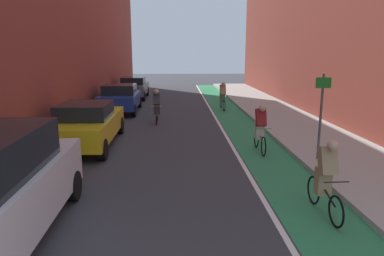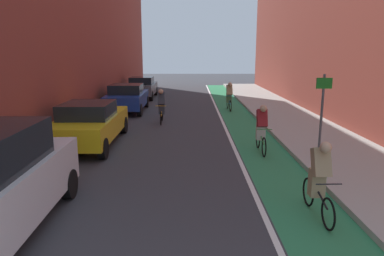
{
  "view_description": "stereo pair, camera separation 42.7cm",
  "coord_description": "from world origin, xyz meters",
  "views": [
    {
      "loc": [
        0.32,
        -1.2,
        3.19
      ],
      "look_at": [
        0.7,
        8.39,
        1.14
      ],
      "focal_mm": 32.86,
      "sensor_mm": 36.0,
      "label": 1
    },
    {
      "loc": [
        0.74,
        -1.2,
        3.19
      ],
      "look_at": [
        0.7,
        8.39,
        1.14
      ],
      "focal_mm": 32.86,
      "sensor_mm": 36.0,
      "label": 2
    }
  ],
  "objects": [
    {
      "name": "cyclist_lead",
      "position": [
        3.23,
        5.28,
        0.8
      ],
      "size": [
        0.48,
        1.66,
        1.58
      ],
      "color": "black",
      "rests_on": "ground"
    },
    {
      "name": "parked_sedan_blue",
      "position": [
        -2.84,
        18.06,
        0.79
      ],
      "size": [
        2.02,
        4.26,
        1.53
      ],
      "color": "navy",
      "rests_on": "ground"
    },
    {
      "name": "parked_sedan_gray",
      "position": [
        -2.84,
        24.08,
        0.78
      ],
      "size": [
        1.86,
        4.29,
        1.53
      ],
      "color": "#595B60",
      "rests_on": "ground"
    },
    {
      "name": "parked_sedan_yellow_cab",
      "position": [
        -2.84,
        10.89,
        0.79
      ],
      "size": [
        1.96,
        4.72,
        1.53
      ],
      "color": "yellow",
      "rests_on": "ground"
    },
    {
      "name": "lane_divider_stripe",
      "position": [
        2.19,
        16.25,
        0.0
      ],
      "size": [
        0.12,
        36.49,
        0.0
      ],
      "primitive_type": "cube",
      "color": "white",
      "rests_on": "ground"
    },
    {
      "name": "cyclist_far",
      "position": [
        2.86,
        18.67,
        0.81
      ],
      "size": [
        0.48,
        1.68,
        1.6
      ],
      "color": "black",
      "rests_on": "ground"
    },
    {
      "name": "ground_plane",
      "position": [
        0.0,
        14.25,
        0.0
      ],
      "size": [
        80.28,
        80.28,
        0.0
      ],
      "primitive_type": "plane",
      "color": "#38383D"
    },
    {
      "name": "sidewalk_right",
      "position": [
        5.49,
        16.25,
        0.07
      ],
      "size": [
        3.19,
        36.49,
        0.14
      ],
      "primitive_type": "cube",
      "color": "#A8A59E",
      "rests_on": "ground"
    },
    {
      "name": "building_facade_right",
      "position": [
        8.29,
        18.25,
        5.41
      ],
      "size": [
        2.4,
        32.49,
        10.82
      ],
      "primitive_type": "cube",
      "color": "brown",
      "rests_on": "ground"
    },
    {
      "name": "bike_lane_paint",
      "position": [
        3.09,
        16.25,
        0.0
      ],
      "size": [
        1.6,
        36.49,
        0.0
      ],
      "primitive_type": "cube",
      "color": "#2D8451",
      "rests_on": "ground"
    },
    {
      "name": "cyclist_mid",
      "position": [
        3.0,
        9.94,
        0.84
      ],
      "size": [
        0.48,
        1.68,
        1.59
      ],
      "color": "black",
      "rests_on": "ground"
    },
    {
      "name": "street_sign_post",
      "position": [
        4.42,
        8.59,
        1.62
      ],
      "size": [
        0.44,
        0.07,
        2.48
      ],
      "color": "#4C4C51",
      "rests_on": "sidewalk_right"
    },
    {
      "name": "cyclist_trailing",
      "position": [
        -0.67,
        14.88,
        0.8
      ],
      "size": [
        0.48,
        1.68,
        1.59
      ],
      "color": "black",
      "rests_on": "ground"
    }
  ]
}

